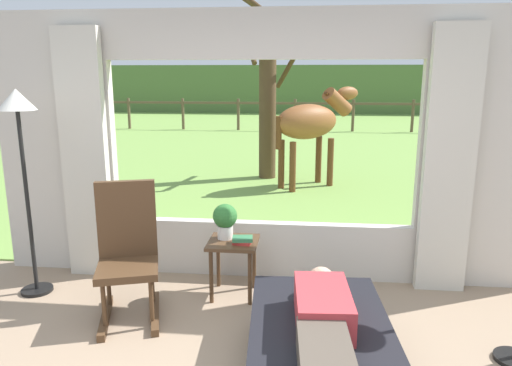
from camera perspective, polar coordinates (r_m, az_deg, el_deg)
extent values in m
cube|color=beige|center=(5.14, -22.51, 4.12)|extent=(1.15, 0.12, 2.55)
cube|color=beige|center=(4.80, 25.51, 3.27)|extent=(1.15, 0.12, 2.55)
cube|color=beige|center=(4.80, 0.59, -7.82)|extent=(2.90, 0.12, 0.55)
cube|color=beige|center=(4.50, 0.65, 17.38)|extent=(2.90, 0.12, 0.45)
cube|color=beige|center=(4.88, -19.75, 3.02)|extent=(0.44, 0.10, 2.40)
cube|color=beige|center=(4.57, 22.03, 2.22)|extent=(0.44, 0.10, 2.40)
cube|color=#759E47|center=(15.50, 4.49, 5.59)|extent=(36.00, 21.68, 0.02)
cube|color=#506D39|center=(25.22, 5.22, 11.10)|extent=(36.00, 2.00, 2.40)
cube|color=black|center=(3.13, 7.92, -18.89)|extent=(1.01, 1.75, 0.18)
cube|color=#B23338|center=(3.16, 7.95, -14.38)|extent=(0.38, 0.62, 0.22)
cube|color=#4C4238|center=(2.66, 8.34, -20.68)|extent=(0.32, 0.70, 0.18)
sphere|color=tan|center=(3.51, 7.76, -11.48)|extent=(0.20, 0.20, 0.20)
cube|color=#4C331E|center=(4.05, -15.06, -9.84)|extent=(0.60, 0.60, 0.06)
cube|color=#4C331E|center=(4.13, -15.15, -4.36)|extent=(0.48, 0.20, 0.68)
cube|color=#4C331E|center=(4.24, -17.52, -15.04)|extent=(0.26, 0.67, 0.06)
cube|color=#4C331E|center=(4.21, -11.91, -14.90)|extent=(0.26, 0.67, 0.06)
cylinder|color=#4C331E|center=(3.98, -17.70, -13.62)|extent=(0.04, 0.04, 0.38)
cylinder|color=#4C331E|center=(3.96, -12.38, -13.49)|extent=(0.04, 0.04, 0.38)
cylinder|color=#4C331E|center=(4.31, -17.18, -11.51)|extent=(0.04, 0.04, 0.38)
cylinder|color=#4C331E|center=(4.28, -12.30, -11.37)|extent=(0.04, 0.04, 0.38)
cube|color=#4C331E|center=(4.30, -2.75, -7.09)|extent=(0.44, 0.44, 0.03)
cylinder|color=#4C331E|center=(4.27, -5.37, -11.05)|extent=(0.04, 0.04, 0.49)
cylinder|color=#4C331E|center=(4.22, -0.74, -11.29)|extent=(0.04, 0.04, 0.49)
cylinder|color=#4C331E|center=(4.57, -4.52, -9.34)|extent=(0.04, 0.04, 0.49)
cylinder|color=#4C331E|center=(4.53, -0.22, -9.54)|extent=(0.04, 0.04, 0.49)
cylinder|color=silver|center=(4.34, -3.69, -5.85)|extent=(0.14, 0.14, 0.12)
sphere|color=#2D6B2D|center=(4.29, -3.72, -3.95)|extent=(0.22, 0.22, 0.22)
cube|color=#B22D28|center=(4.22, -1.63, -7.03)|extent=(0.17, 0.15, 0.03)
cube|color=#337247|center=(4.21, -1.62, -6.66)|extent=(0.19, 0.15, 0.03)
cylinder|color=black|center=(4.98, -24.64, -11.51)|extent=(0.28, 0.28, 0.03)
cylinder|color=black|center=(4.72, -25.57, -2.35)|extent=(0.04, 0.04, 1.67)
cone|color=white|center=(4.58, -26.70, 8.90)|extent=(0.32, 0.32, 0.18)
ellipsoid|color=brown|center=(8.32, 6.11, 7.29)|extent=(1.31, 1.22, 0.60)
cylinder|color=brown|center=(8.74, 9.67, 9.50)|extent=(0.63, 0.58, 0.53)
ellipsoid|color=brown|center=(8.89, 10.86, 10.47)|extent=(0.50, 0.46, 0.24)
cube|color=#593319|center=(8.68, 9.28, 9.68)|extent=(0.38, 0.33, 0.32)
cylinder|color=#593319|center=(7.97, 2.72, 6.02)|extent=(0.14, 0.14, 0.55)
cylinder|color=#593319|center=(8.80, 7.47, 2.80)|extent=(0.11, 0.11, 0.85)
cylinder|color=#593319|center=(8.57, 8.86, 2.47)|extent=(0.11, 0.11, 0.85)
cylinder|color=#593319|center=(8.29, 3.04, 2.26)|extent=(0.11, 0.11, 0.85)
cylinder|color=#593319|center=(8.04, 4.39, 1.90)|extent=(0.11, 0.11, 0.85)
cylinder|color=#4C3823|center=(9.05, 1.39, 10.31)|extent=(0.32, 0.32, 3.09)
cylinder|color=#47331E|center=(8.65, 2.16, 18.98)|extent=(1.09, 0.43, 0.80)
cylinder|color=#47331E|center=(8.76, -0.46, 20.59)|extent=(1.03, 0.70, 0.74)
cylinder|color=#47331E|center=(9.22, 3.98, 13.75)|extent=(0.57, 0.97, 0.84)
cylinder|color=#47331E|center=(8.97, -0.75, 16.01)|extent=(0.35, 0.78, 0.69)
cylinder|color=brown|center=(18.87, -20.65, 7.82)|extent=(0.10, 0.10, 1.10)
cylinder|color=brown|center=(18.07, -14.91, 8.02)|extent=(0.10, 0.10, 1.10)
cylinder|color=brown|center=(17.46, -8.71, 8.15)|extent=(0.10, 0.10, 1.10)
cylinder|color=brown|center=(17.06, -2.13, 8.18)|extent=(0.10, 0.10, 1.10)
cylinder|color=brown|center=(16.89, 4.67, 8.10)|extent=(0.10, 0.10, 1.10)
cylinder|color=brown|center=(16.96, 11.50, 7.90)|extent=(0.10, 0.10, 1.10)
cylinder|color=brown|center=(17.26, 18.18, 7.61)|extent=(0.10, 0.10, 1.10)
cylinder|color=brown|center=(17.78, 24.54, 7.23)|extent=(0.10, 0.10, 1.10)
cube|color=brown|center=(16.86, 4.70, 9.45)|extent=(16.00, 0.06, 0.08)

